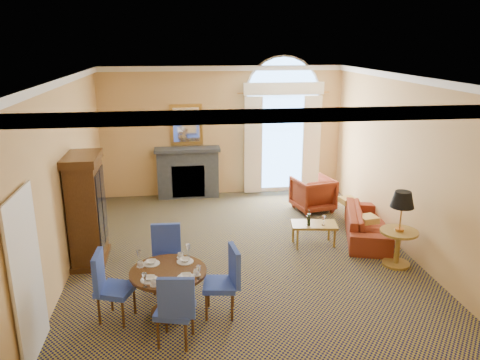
{
  "coord_description": "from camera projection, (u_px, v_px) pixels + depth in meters",
  "views": [
    {
      "loc": [
        -1.09,
        -7.71,
        3.77
      ],
      "look_at": [
        0.0,
        0.5,
        1.3
      ],
      "focal_mm": 35.0,
      "sensor_mm": 36.0,
      "label": 1
    }
  ],
  "objects": [
    {
      "name": "ground",
      "position": [
        244.0,
        256.0,
        8.54
      ],
      "size": [
        7.5,
        7.5,
        0.0
      ],
      "primitive_type": "plane",
      "color": "#121137",
      "rests_on": "ground"
    },
    {
      "name": "room_envelope",
      "position": [
        237.0,
        113.0,
        8.45
      ],
      "size": [
        6.04,
        7.52,
        3.45
      ],
      "color": "tan",
      "rests_on": "ground"
    },
    {
      "name": "armoire",
      "position": [
        87.0,
        211.0,
        8.09
      ],
      "size": [
        0.56,
        0.99,
        1.94
      ],
      "color": "#39210D",
      "rests_on": "ground"
    },
    {
      "name": "dining_table",
      "position": [
        169.0,
        281.0,
        6.59
      ],
      "size": [
        1.08,
        1.08,
        0.88
      ],
      "color": "#39210D",
      "rests_on": "ground"
    },
    {
      "name": "dining_chair_north",
      "position": [
        167.0,
        253.0,
        7.32
      ],
      "size": [
        0.54,
        0.54,
        1.03
      ],
      "rotation": [
        0.0,
        0.0,
        2.94
      ],
      "color": "#2841A0",
      "rests_on": "ground"
    },
    {
      "name": "dining_chair_south",
      "position": [
        176.0,
        306.0,
        5.85
      ],
      "size": [
        0.56,
        0.56,
        1.03
      ],
      "rotation": [
        0.0,
        0.0,
        -0.27
      ],
      "color": "#2841A0",
      "rests_on": "ground"
    },
    {
      "name": "dining_chair_east",
      "position": [
        227.0,
        277.0,
        6.57
      ],
      "size": [
        0.53,
        0.52,
        1.03
      ],
      "rotation": [
        0.0,
        0.0,
        1.43
      ],
      "color": "#2841A0",
      "rests_on": "ground"
    },
    {
      "name": "dining_chair_west",
      "position": [
        108.0,
        282.0,
        6.42
      ],
      "size": [
        0.59,
        0.59,
        1.03
      ],
      "rotation": [
        0.0,
        0.0,
        -1.93
      ],
      "color": "#2841A0",
      "rests_on": "ground"
    },
    {
      "name": "sofa",
      "position": [
        367.0,
        224.0,
        9.27
      ],
      "size": [
        1.33,
        2.13,
        0.58
      ],
      "primitive_type": "imported",
      "rotation": [
        0.0,
        0.0,
        1.27
      ],
      "color": "maroon",
      "rests_on": "ground"
    },
    {
      "name": "armchair",
      "position": [
        313.0,
        194.0,
        10.76
      ],
      "size": [
        1.0,
        1.02,
        0.78
      ],
      "primitive_type": "imported",
      "rotation": [
        0.0,
        0.0,
        3.37
      ],
      "color": "maroon",
      "rests_on": "ground"
    },
    {
      "name": "coffee_table",
      "position": [
        314.0,
        225.0,
        8.89
      ],
      "size": [
        0.91,
        0.59,
        0.73
      ],
      "rotation": [
        0.0,
        0.0,
        -0.15
      ],
      "color": "olive",
      "rests_on": "ground"
    },
    {
      "name": "side_table",
      "position": [
        400.0,
        220.0,
        7.96
      ],
      "size": [
        0.64,
        0.64,
        1.32
      ],
      "color": "olive",
      "rests_on": "ground"
    }
  ]
}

